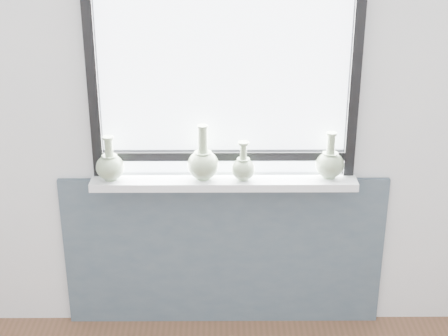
{
  "coord_description": "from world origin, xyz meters",
  "views": [
    {
      "loc": [
        -0.02,
        -1.41,
        2.28
      ],
      "look_at": [
        0.0,
        1.55,
        1.02
      ],
      "focal_mm": 55.0,
      "sensor_mm": 36.0,
      "label": 1
    }
  ],
  "objects_px": {
    "vase_b": "(203,162)",
    "vase_c": "(243,167)",
    "windowsill": "(224,181)",
    "vase_a": "(110,165)",
    "vase_d": "(330,163)"
  },
  "relations": [
    {
      "from": "windowsill",
      "to": "vase_b",
      "type": "distance_m",
      "value": 0.15
    },
    {
      "from": "vase_a",
      "to": "vase_b",
      "type": "distance_m",
      "value": 0.46
    },
    {
      "from": "vase_b",
      "to": "vase_c",
      "type": "relative_size",
      "value": 1.41
    },
    {
      "from": "vase_a",
      "to": "vase_c",
      "type": "height_order",
      "value": "vase_a"
    },
    {
      "from": "vase_b",
      "to": "vase_c",
      "type": "xyz_separation_m",
      "value": [
        0.2,
        -0.01,
        -0.02
      ]
    },
    {
      "from": "vase_c",
      "to": "vase_d",
      "type": "relative_size",
      "value": 0.84
    },
    {
      "from": "vase_c",
      "to": "windowsill",
      "type": "bearing_deg",
      "value": 167.85
    },
    {
      "from": "vase_a",
      "to": "vase_b",
      "type": "xyz_separation_m",
      "value": [
        0.46,
        0.01,
        0.01
      ]
    },
    {
      "from": "vase_b",
      "to": "vase_c",
      "type": "bearing_deg",
      "value": -3.83
    },
    {
      "from": "vase_b",
      "to": "vase_c",
      "type": "distance_m",
      "value": 0.2
    },
    {
      "from": "windowsill",
      "to": "vase_a",
      "type": "bearing_deg",
      "value": -178.22
    },
    {
      "from": "windowsill",
      "to": "vase_a",
      "type": "height_order",
      "value": "vase_a"
    },
    {
      "from": "windowsill",
      "to": "vase_d",
      "type": "height_order",
      "value": "vase_d"
    },
    {
      "from": "windowsill",
      "to": "vase_d",
      "type": "xyz_separation_m",
      "value": [
        0.52,
        0.0,
        0.1
      ]
    },
    {
      "from": "vase_c",
      "to": "vase_b",
      "type": "bearing_deg",
      "value": 176.17
    }
  ]
}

